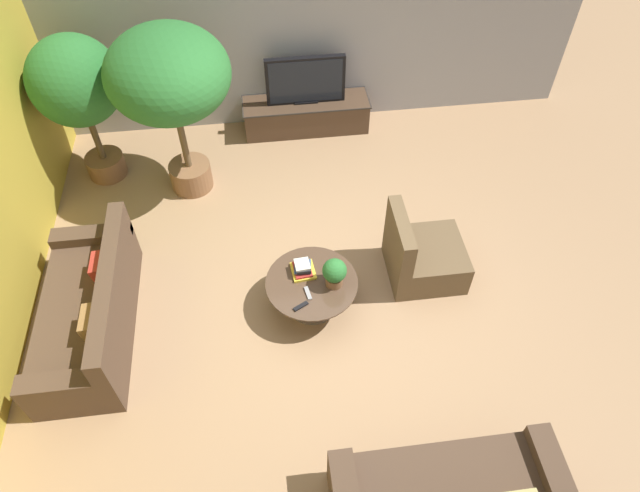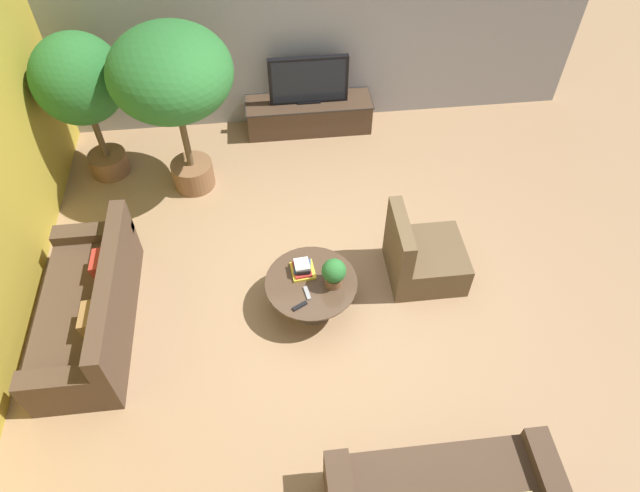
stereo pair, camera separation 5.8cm
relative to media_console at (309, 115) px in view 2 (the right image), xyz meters
The scene contains 13 objects.
ground_plane 2.95m from the media_console, 90.38° to the right, with size 24.00×24.00×0.00m, color #9E7A56.
back_wall_stone 1.31m from the media_console, 93.52° to the left, with size 7.40×0.12×3.00m, color #939399.
media_console is the anchor object (origin of this frame).
television 0.54m from the media_console, 90.00° to the right, with size 1.05×0.13×0.67m.
coffee_table 3.04m from the media_console, 95.24° to the right, with size 0.95×0.95×0.40m.
couch_by_wall 3.94m from the media_console, 129.54° to the right, with size 0.84×1.95×0.84m.
armchair_wicker 2.89m from the media_console, 70.67° to the right, with size 0.80×0.76×0.86m.
potted_palm_tall 2.94m from the media_console, 167.03° to the right, with size 1.04×1.04×1.91m.
potted_palm_corner 2.28m from the media_console, 147.95° to the right, with size 1.36×1.36×2.13m.
potted_plant_tabletop 3.10m from the media_console, 91.01° to the right, with size 0.25×0.25×0.34m.
book_stack 2.91m from the media_console, 96.95° to the right, with size 0.26×0.28×0.14m.
remote_black 3.35m from the media_console, 97.21° to the right, with size 0.04×0.16×0.02m, color black.
remote_silver 3.19m from the media_console, 95.98° to the right, with size 0.04×0.16×0.02m, color gray.
Camera 2 is at (-0.56, -3.58, 5.03)m, focal length 32.00 mm.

